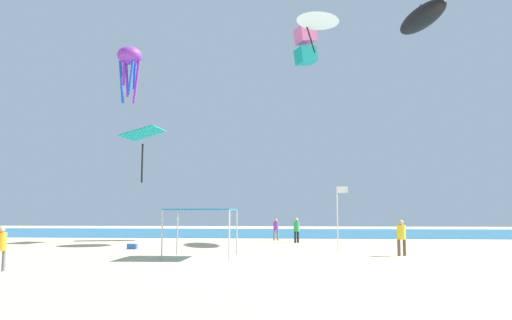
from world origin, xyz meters
name	(u,v)px	position (x,y,z in m)	size (l,w,h in m)	color
ground	(260,265)	(0.00, 0.00, -0.05)	(110.00, 110.00, 0.10)	#D1BA8C
ocean_strip	(280,233)	(0.00, 31.22, 0.01)	(110.00, 23.09, 0.03)	#1E6B93
canopy_tent	(202,211)	(-2.98, 2.37, 2.22)	(3.15, 2.93, 2.34)	#B2B2B7
person_near_tent	(297,228)	(1.69, 14.10, 1.05)	(0.42, 0.42, 1.79)	black
person_leftmost	(401,235)	(6.88, 4.20, 1.06)	(0.46, 0.43, 1.80)	brown
person_central	(1,245)	(-9.41, -3.44, 0.98)	(0.40, 0.40, 1.68)	slate
person_rightmost	(276,228)	(0.11, 16.99, 1.00)	(0.42, 0.40, 1.70)	slate
banner_flag	(339,213)	(3.88, 5.28, 2.15)	(0.61, 0.06, 3.57)	silver
cooler_box	(132,246)	(-8.14, 7.50, 0.18)	(0.57, 0.37, 0.35)	blue
kite_diamond_teal	(143,136)	(-10.01, 14.68, 8.03)	(3.00, 3.06, 4.18)	teal
kite_inflatable_black	(422,17)	(11.55, 15.58, 17.20)	(3.43, 6.02, 2.09)	black
kite_delta_white	(318,18)	(3.47, 14.39, 16.94)	(4.31, 4.30, 2.69)	white
kite_box_pink	(306,46)	(2.70, 19.92, 16.77)	(2.19, 2.11, 3.42)	pink
kite_octopus_purple	(130,59)	(-13.10, 19.84, 15.96)	(2.91, 2.91, 5.17)	purple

